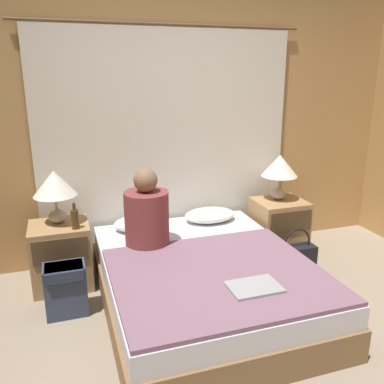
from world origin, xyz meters
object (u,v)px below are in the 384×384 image
pillow_left (141,223)px  laptop_on_bed (254,287)px  bed (204,282)px  backpack_on_floor (66,287)px  nightstand_right (279,227)px  person_left_in_bed (147,215)px  lamp_right (280,168)px  lamp_left (55,186)px  pillow_right (210,215)px  beer_bottle_on_left_stand (75,219)px  handbag_on_floor (296,258)px  nightstand_left (61,255)px

pillow_left → laptop_on_bed: pillow_left is taller
bed → backpack_on_floor: backpack_on_floor is taller
nightstand_right → person_left_in_bed: person_left_in_bed is taller
bed → lamp_right: lamp_right is taller
lamp_left → laptop_on_bed: lamp_left is taller
pillow_right → lamp_left: bearing=-178.7°
beer_bottle_on_left_stand → backpack_on_floor: bearing=-109.3°
pillow_right → beer_bottle_on_left_stand: 1.26m
lamp_right → person_left_in_bed: person_left_in_bed is taller
pillow_right → nightstand_right: bearing=-7.0°
lamp_left → pillow_left: lamp_left is taller
beer_bottle_on_left_stand → person_left_in_bed: bearing=-16.2°
lamp_left → handbag_on_floor: lamp_left is taller
beer_bottle_on_left_stand → nightstand_right: bearing=3.8°
lamp_right → beer_bottle_on_left_stand: (-1.93, -0.18, -0.23)m
bed → pillow_right: bearing=66.2°
beer_bottle_on_left_stand → backpack_on_floor: size_ratio=0.54×
bed → lamp_right: size_ratio=4.30×
bed → laptop_on_bed: bearing=-75.9°
nightstand_left → pillow_right: 1.38m
lamp_right → backpack_on_floor: size_ratio=1.11×
bed → nightstand_right: (1.03, 0.67, 0.08)m
pillow_right → lamp_right: bearing=-2.6°
lamp_left → person_left_in_bed: person_left_in_bed is taller
lamp_right → backpack_on_floor: bearing=-166.0°
pillow_left → pillow_right: size_ratio=1.00×
lamp_left → pillow_right: (1.36, 0.03, -0.41)m
beer_bottle_on_left_stand → laptop_on_bed: beer_bottle_on_left_stand is taller
person_left_in_bed → backpack_on_floor: size_ratio=1.62×
lamp_right → beer_bottle_on_left_stand: 1.96m
nightstand_left → backpack_on_floor: bearing=-87.9°
person_left_in_bed → backpack_on_floor: bearing=-165.6°
nightstand_left → laptop_on_bed: bearing=-46.3°
lamp_right → beer_bottle_on_left_stand: lamp_right is taller
lamp_left → backpack_on_floor: 0.82m
backpack_on_floor → person_left_in_bed: bearing=14.4°
lamp_left → person_left_in_bed: (0.68, -0.34, -0.21)m
pillow_left → bed: bearing=-66.2°
pillow_left → handbag_on_floor: size_ratio=1.16×
beer_bottle_on_left_stand → laptop_on_bed: 1.53m
beer_bottle_on_left_stand → pillow_left: bearing=20.6°
nightstand_right → lamp_right: size_ratio=1.24×
nightstand_left → nightstand_right: same height
bed → pillow_left: 0.86m
person_left_in_bed → lamp_right: bearing=13.8°
backpack_on_floor → handbag_on_floor: handbag_on_floor is taller
lamp_right → beer_bottle_on_left_stand: size_ratio=2.05×
bed → pillow_right: pillow_right is taller
laptop_on_bed → bed: bearing=104.1°
pillow_left → handbag_on_floor: 1.44m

